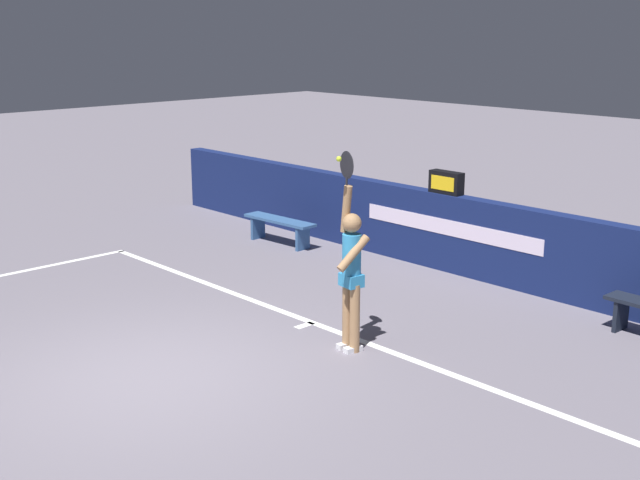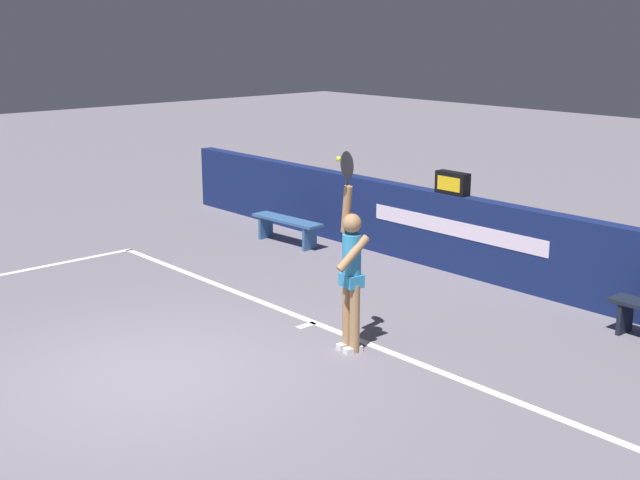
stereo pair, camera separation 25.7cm
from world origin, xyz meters
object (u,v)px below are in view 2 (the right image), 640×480
Objects in this scene: tennis_player at (351,270)px; tennis_ball at (339,159)px; speed_display at (452,183)px; courtside_bench_near at (287,225)px.

tennis_player is 38.57× the size of tennis_ball.
tennis_player is at bearing 87.15° from tennis_ball.
courtside_bench_near is (-3.12, -0.94, -1.10)m from speed_display.
tennis_player is 1.58× the size of courtside_bench_near.
speed_display is 0.24× the size of tennis_player.
tennis_ball is (1.44, -3.91, 0.98)m from speed_display.
speed_display is at bearing 16.82° from courtside_bench_near.
tennis_player is at bearing -31.09° from courtside_bench_near.
speed_display is at bearing 110.22° from tennis_ball.
courtside_bench_near is at bearing 146.94° from tennis_ball.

